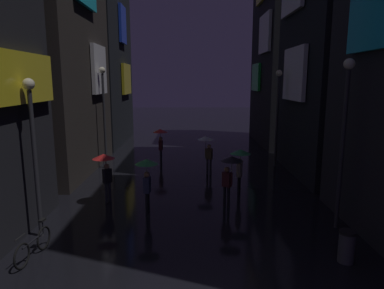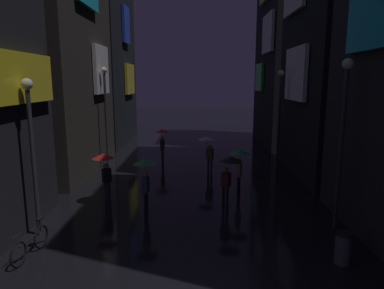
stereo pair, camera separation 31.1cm
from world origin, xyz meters
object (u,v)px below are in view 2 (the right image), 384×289
Objects in this scene: pedestrian_midstreet_left_green at (240,159)px; bicycle_parked_at_storefront at (31,244)px; pedestrian_foreground_right_black at (229,167)px; streetlamp_left_far at (106,106)px; pedestrian_foreground_left_red at (162,136)px; streetlamp_left_near at (32,139)px; trash_bin at (343,248)px; streetlamp_right_near at (343,126)px; pedestrian_near_crossing_red at (104,164)px; pedestrian_midstreet_centre_green at (145,171)px; streetlamp_right_far at (279,107)px; pedestrian_far_right_clear at (208,144)px.

pedestrian_midstreet_left_green is 1.17× the size of bicycle_parked_at_storefront.
streetlamp_left_far reaches higher than pedestrian_foreground_right_black.
pedestrian_foreground_left_red is 1.00× the size of pedestrian_midstreet_left_green.
streetlamp_left_near is 9.85m from trash_bin.
streetlamp_left_near is at bearing 169.70° from trash_bin.
pedestrian_midstreet_left_green is 4.84m from streetlamp_right_near.
streetlamp_left_far is (-0.40, 10.40, 3.22)m from bicycle_parked_at_storefront.
pedestrian_near_crossing_red is 9.14m from streetlamp_right_near.
bicycle_parked_at_storefront is (-2.86, -3.44, -1.28)m from pedestrian_midstreet_centre_green.
pedestrian_near_crossing_red is at bearing 150.67° from pedestrian_midstreet_centre_green.
streetlamp_right_far is at bearing 90.00° from streetlamp_right_near.
streetlamp_right_near is (0.00, -8.70, 0.05)m from streetlamp_right_far.
pedestrian_far_right_clear is 0.41× the size of streetlamp_left_near.
pedestrian_midstreet_left_green is 0.37× the size of streetlamp_left_far.
pedestrian_foreground_right_black is at bearing -117.50° from streetlamp_right_far.
pedestrian_midstreet_left_green is 6.20m from trash_bin.
streetlamp_right_near is (2.91, -3.37, 1.91)m from pedestrian_midstreet_left_green.
pedestrian_far_right_clear is 4.91m from streetlamp_right_far.
streetlamp_left_near reaches higher than pedestrian_far_right_clear.
trash_bin is (8.90, -0.28, 0.08)m from bicycle_parked_at_storefront.
pedestrian_far_right_clear reaches higher than trash_bin.
streetlamp_left_near is at bearing 105.87° from bicycle_parked_at_storefront.
bicycle_parked_at_storefront is (-6.69, -5.39, -1.28)m from pedestrian_midstreet_left_green.
streetlamp_left_near is at bearing -176.53° from streetlamp_right_near.
pedestrian_near_crossing_red is at bearing 174.59° from pedestrian_foreground_right_black.
pedestrian_foreground_right_black is at bearing -5.41° from pedestrian_near_crossing_red.
streetlamp_right_near reaches higher than pedestrian_midstreet_centre_green.
streetlamp_left_near is at bearing -106.80° from pedestrian_foreground_left_red.
trash_bin is (6.22, -11.90, -1.20)m from pedestrian_foreground_left_red.
pedestrian_midstreet_centre_green is at bearing -88.78° from pedestrian_foreground_left_red.
pedestrian_midstreet_left_green is at bearing -57.28° from pedestrian_foreground_left_red.
streetlamp_right_far is (8.59, 6.24, 1.85)m from pedestrian_near_crossing_red.
pedestrian_foreground_left_red is 1.00× the size of pedestrian_foreground_right_black.
pedestrian_foreground_left_red is 13.48m from trash_bin.
streetlamp_right_far is at bearing 1.87° from streetlamp_left_far.
pedestrian_far_right_clear is (2.56, 5.51, 0.00)m from pedestrian_midstreet_centre_green.
bicycle_parked_at_storefront is at bearing -131.83° from streetlamp_right_far.
bicycle_parked_at_storefront is 10.89m from streetlamp_left_far.
streetlamp_right_near is (6.92, -9.61, 1.91)m from pedestrian_foreground_left_red.
pedestrian_near_crossing_red reaches higher than bicycle_parked_at_storefront.
streetlamp_left_near is at bearing -158.31° from pedestrian_foreground_right_black.
bicycle_parked_at_storefront is at bearing 178.22° from trash_bin.
streetlamp_right_far is (4.18, 1.77, 1.85)m from pedestrian_far_right_clear.
bicycle_parked_at_storefront is 1.95× the size of trash_bin.
pedestrian_foreground_left_red and pedestrian_midstreet_centre_green have the same top height.
streetlamp_left_near reaches higher than pedestrian_foreground_left_red.
streetlamp_left_near is (-6.50, -2.59, 1.57)m from pedestrian_foreground_right_black.
pedestrian_near_crossing_red is at bearing 65.32° from streetlamp_left_near.
pedestrian_near_crossing_red is at bearing -134.57° from pedestrian_far_right_clear.
streetlamp_right_near is at bearing -15.99° from pedestrian_near_crossing_red.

